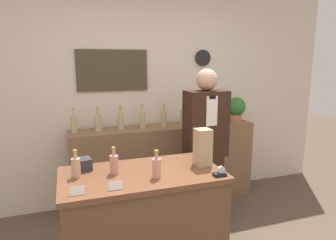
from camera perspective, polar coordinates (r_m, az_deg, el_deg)
back_wall at (r=3.72m, az=-5.19°, el=5.01°), size 5.20×0.09×2.70m
back_shelf at (r=3.74m, az=-0.55°, el=-8.53°), size 2.25×0.38×0.98m
display_counter at (r=2.48m, az=-4.76°, el=-20.04°), size 1.20×0.65×0.94m
shopkeeper at (r=3.19m, az=7.07°, el=-5.59°), size 0.42×0.27×1.68m
potted_plant at (r=3.97m, az=12.85°, el=2.23°), size 0.24×0.24×0.32m
paper_bag at (r=2.38m, az=6.64°, el=-5.18°), size 0.12×0.12×0.30m
tape_dispenser at (r=2.23m, az=9.90°, el=-9.89°), size 0.09×0.06×0.07m
price_card_left at (r=1.99m, az=-16.95°, el=-12.78°), size 0.09×0.02×0.06m
price_card_right at (r=2.00m, az=-9.97°, el=-12.22°), size 0.09×0.02×0.06m
gift_box at (r=2.39m, az=-15.79°, el=-8.09°), size 0.13×0.14×0.09m
counter_bottle_0 at (r=2.25m, az=-17.13°, el=-8.56°), size 0.06×0.06×0.20m
counter_bottle_1 at (r=2.25m, az=-10.23°, el=-8.20°), size 0.06×0.06×0.20m
counter_bottle_2 at (r=2.15m, az=-2.20°, el=-9.00°), size 0.06×0.06×0.20m
shelf_bottle_0 at (r=3.43m, az=-17.45°, el=-0.63°), size 0.07×0.07×0.28m
shelf_bottle_1 at (r=3.44m, az=-13.20°, el=-0.37°), size 0.07×0.07×0.28m
shelf_bottle_2 at (r=3.47m, az=-8.99°, el=-0.11°), size 0.07×0.07×0.28m
shelf_bottle_3 at (r=3.52m, az=-4.89°, el=0.15°), size 0.07×0.07×0.28m
shelf_bottle_4 at (r=3.56m, az=-0.81°, el=0.34°), size 0.07×0.07×0.28m
shelf_bottle_5 at (r=3.67m, az=2.88°, el=0.64°), size 0.07×0.07×0.28m
shelf_bottle_6 at (r=3.76m, az=6.55°, el=0.85°), size 0.07×0.07×0.28m
shelf_bottle_7 at (r=3.87m, az=10.01°, el=1.05°), size 0.07×0.07×0.28m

